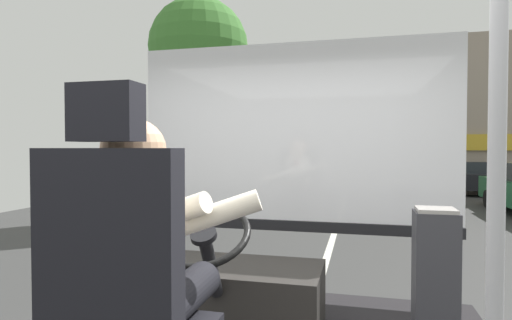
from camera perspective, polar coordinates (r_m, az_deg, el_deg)
ground at (r=10.62m, az=11.14°, el=-8.09°), size 18.00×44.00×0.06m
driver_seat at (r=1.57m, az=-17.25°, el=-19.24°), size 0.48×0.48×1.32m
bus_driver at (r=1.62m, az=-14.93°, el=-12.01°), size 0.78×0.60×0.76m
steering_console at (r=2.71m, az=-3.39°, el=-17.83°), size 1.10×0.98×0.82m
handrail_pole at (r=1.25m, az=29.93°, el=2.57°), size 0.04×0.04×2.30m
fare_box at (r=2.54m, az=23.15°, el=-15.05°), size 0.22×0.21×0.80m
windshield_panel at (r=3.32m, az=5.03°, el=0.31°), size 2.50×0.08×1.48m
street_tree at (r=10.63m, az=-7.80°, el=14.53°), size 2.40×2.40×5.40m
shop_building at (r=20.02m, az=29.45°, el=5.07°), size 10.07×4.29×6.08m
parked_car_black at (r=18.70m, az=27.74°, el=-1.99°), size 1.79×3.93×1.25m
parked_car_blue at (r=23.50m, az=26.05°, el=-0.99°), size 2.04×3.97×1.46m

